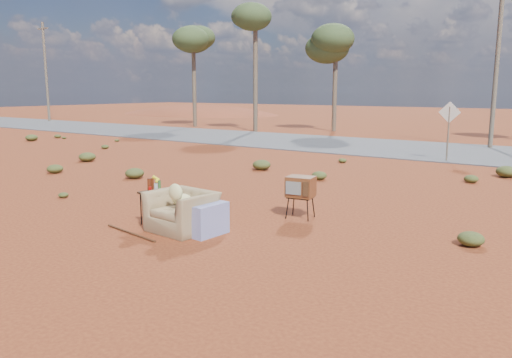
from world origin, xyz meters
The scene contains 14 objects.
ground centered at (0.00, 0.00, 0.00)m, with size 140.00×140.00×0.00m, color brown.
highway centered at (0.00, 15.00, 0.02)m, with size 140.00×7.00×0.04m, color #565659.
dirt_mound centered at (-30.00, 34.00, 0.00)m, with size 26.00×18.00×2.00m, color brown.
armchair centered at (-0.05, -0.30, 0.47)m, with size 1.40×0.87×1.00m.
tv_unit centered at (1.20, 1.76, 0.65)m, with size 0.60×0.52×0.87m.
side_table centered at (-0.90, -0.30, 0.68)m, with size 0.56×0.56×0.93m.
rusty_bar centered at (-0.76, -1.03, 0.02)m, with size 0.04×0.04×1.55m, color #522B16.
road_sign centered at (1.50, 12.00, 1.50)m, with size 0.78×0.06×2.19m.
eucalyptus_far_left centered at (-18.00, 20.00, 5.94)m, with size 3.20×3.20×7.10m.
eucalyptus_left centered at (-12.00, 19.00, 6.92)m, with size 3.20×3.20×8.10m.
eucalyptus_near_left centered at (-8.00, 22.00, 5.45)m, with size 3.20×3.20×6.60m.
utility_pole_west centered at (-32.00, 17.50, 4.15)m, with size 1.40×0.20×8.00m.
utility_pole_center centered at (2.00, 17.50, 4.15)m, with size 1.40×0.20×8.00m.
scrub_patch centered at (-0.82, 4.41, 0.14)m, with size 17.49×8.07×0.33m.
Camera 1 is at (6.16, -6.94, 2.61)m, focal length 35.00 mm.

